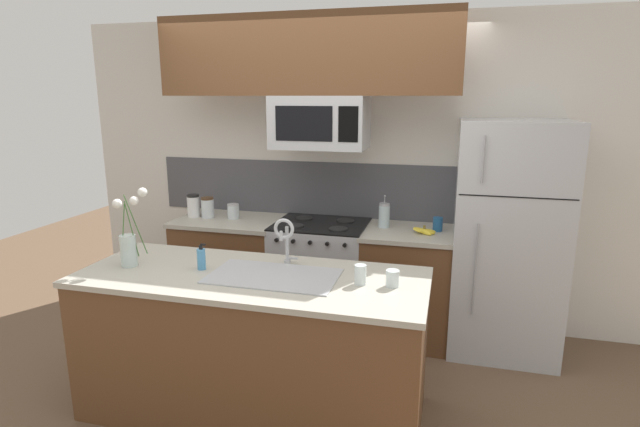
{
  "coord_description": "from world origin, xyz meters",
  "views": [
    {
      "loc": [
        1.02,
        -2.97,
        1.95
      ],
      "look_at": [
        0.16,
        0.27,
        1.16
      ],
      "focal_mm": 28.0,
      "sensor_mm": 36.0,
      "label": 1
    }
  ],
  "objects_px": {
    "storage_jar_medium": "(208,207)",
    "dish_soap_bottle": "(201,259)",
    "refrigerator": "(507,239)",
    "drinking_glass": "(360,275)",
    "banana_bunch": "(424,231)",
    "flower_vase": "(129,243)",
    "spare_glass": "(393,278)",
    "french_press": "(384,215)",
    "storage_jar_tall": "(193,206)",
    "storage_jar_short": "(233,211)",
    "sink_faucet": "(285,235)",
    "coffee_tin": "(438,224)",
    "stove_range": "(321,276)",
    "microwave": "(320,122)"
  },
  "relations": [
    {
      "from": "storage_jar_medium",
      "to": "dish_soap_bottle",
      "type": "distance_m",
      "value": 1.37
    },
    {
      "from": "refrigerator",
      "to": "drinking_glass",
      "type": "relative_size",
      "value": 15.61
    },
    {
      "from": "banana_bunch",
      "to": "flower_vase",
      "type": "distance_m",
      "value": 2.14
    },
    {
      "from": "banana_bunch",
      "to": "spare_glass",
      "type": "distance_m",
      "value": 1.17
    },
    {
      "from": "french_press",
      "to": "flower_vase",
      "type": "xyz_separation_m",
      "value": [
        -1.41,
        -1.36,
        0.05
      ]
    },
    {
      "from": "storage_jar_tall",
      "to": "storage_jar_short",
      "type": "height_order",
      "value": "storage_jar_tall"
    },
    {
      "from": "sink_faucet",
      "to": "spare_glass",
      "type": "bearing_deg",
      "value": -15.55
    },
    {
      "from": "coffee_tin",
      "to": "drinking_glass",
      "type": "relative_size",
      "value": 0.96
    },
    {
      "from": "flower_vase",
      "to": "storage_jar_short",
      "type": "bearing_deg",
      "value": 85.53
    },
    {
      "from": "stove_range",
      "to": "microwave",
      "type": "relative_size",
      "value": 1.25
    },
    {
      "from": "storage_jar_medium",
      "to": "storage_jar_short",
      "type": "distance_m",
      "value": 0.24
    },
    {
      "from": "storage_jar_short",
      "to": "drinking_glass",
      "type": "relative_size",
      "value": 1.13
    },
    {
      "from": "storage_jar_short",
      "to": "coffee_tin",
      "type": "xyz_separation_m",
      "value": [
        1.73,
        0.03,
        -0.01
      ]
    },
    {
      "from": "spare_glass",
      "to": "storage_jar_medium",
      "type": "bearing_deg",
      "value": 145.21
    },
    {
      "from": "dish_soap_bottle",
      "to": "drinking_glass",
      "type": "distance_m",
      "value": 0.99
    },
    {
      "from": "refrigerator",
      "to": "sink_faucet",
      "type": "height_order",
      "value": "refrigerator"
    },
    {
      "from": "flower_vase",
      "to": "microwave",
      "type": "bearing_deg",
      "value": 54.96
    },
    {
      "from": "storage_jar_medium",
      "to": "drinking_glass",
      "type": "relative_size",
      "value": 1.57
    },
    {
      "from": "storage_jar_tall",
      "to": "sink_faucet",
      "type": "relative_size",
      "value": 0.65
    },
    {
      "from": "microwave",
      "to": "storage_jar_tall",
      "type": "distance_m",
      "value": 1.37
    },
    {
      "from": "storage_jar_medium",
      "to": "flower_vase",
      "type": "xyz_separation_m",
      "value": [
        0.13,
        -1.29,
        0.06
      ]
    },
    {
      "from": "banana_bunch",
      "to": "flower_vase",
      "type": "xyz_separation_m",
      "value": [
        -1.74,
        -1.23,
        0.13
      ]
    },
    {
      "from": "banana_bunch",
      "to": "dish_soap_bottle",
      "type": "bearing_deg",
      "value": -137.28
    },
    {
      "from": "stove_range",
      "to": "drinking_glass",
      "type": "relative_size",
      "value": 8.13
    },
    {
      "from": "refrigerator",
      "to": "storage_jar_tall",
      "type": "bearing_deg",
      "value": -179.37
    },
    {
      "from": "french_press",
      "to": "drinking_glass",
      "type": "height_order",
      "value": "french_press"
    },
    {
      "from": "storage_jar_short",
      "to": "dish_soap_bottle",
      "type": "height_order",
      "value": "dish_soap_bottle"
    },
    {
      "from": "stove_range",
      "to": "drinking_glass",
      "type": "height_order",
      "value": "drinking_glass"
    },
    {
      "from": "french_press",
      "to": "coffee_tin",
      "type": "height_order",
      "value": "french_press"
    },
    {
      "from": "dish_soap_bottle",
      "to": "coffee_tin",
      "type": "bearing_deg",
      "value": 43.2
    },
    {
      "from": "drinking_glass",
      "to": "spare_glass",
      "type": "relative_size",
      "value": 1.2
    },
    {
      "from": "french_press",
      "to": "drinking_glass",
      "type": "bearing_deg",
      "value": -88.17
    },
    {
      "from": "banana_bunch",
      "to": "drinking_glass",
      "type": "height_order",
      "value": "drinking_glass"
    },
    {
      "from": "refrigerator",
      "to": "coffee_tin",
      "type": "xyz_separation_m",
      "value": [
        -0.52,
        0.03,
        0.07
      ]
    },
    {
      "from": "storage_jar_medium",
      "to": "coffee_tin",
      "type": "relative_size",
      "value": 1.63
    },
    {
      "from": "storage_jar_tall",
      "to": "flower_vase",
      "type": "height_order",
      "value": "flower_vase"
    },
    {
      "from": "storage_jar_short",
      "to": "spare_glass",
      "type": "height_order",
      "value": "storage_jar_short"
    },
    {
      "from": "storage_jar_medium",
      "to": "storage_jar_short",
      "type": "xyz_separation_m",
      "value": [
        0.23,
        0.02,
        -0.02
      ]
    },
    {
      "from": "storage_jar_tall",
      "to": "dish_soap_bottle",
      "type": "height_order",
      "value": "storage_jar_tall"
    },
    {
      "from": "dish_soap_bottle",
      "to": "storage_jar_short",
      "type": "bearing_deg",
      "value": 105.95
    },
    {
      "from": "storage_jar_tall",
      "to": "coffee_tin",
      "type": "relative_size",
      "value": 1.82
    },
    {
      "from": "coffee_tin",
      "to": "spare_glass",
      "type": "relative_size",
      "value": 1.15
    },
    {
      "from": "storage_jar_tall",
      "to": "flower_vase",
      "type": "bearing_deg",
      "value": -78.39
    },
    {
      "from": "stove_range",
      "to": "spare_glass",
      "type": "distance_m",
      "value": 1.52
    },
    {
      "from": "drinking_glass",
      "to": "refrigerator",
      "type": "bearing_deg",
      "value": 54.26
    },
    {
      "from": "storage_jar_tall",
      "to": "stove_range",
      "type": "bearing_deg",
      "value": 0.45
    },
    {
      "from": "refrigerator",
      "to": "banana_bunch",
      "type": "xyz_separation_m",
      "value": [
        -0.62,
        -0.08,
        0.04
      ]
    },
    {
      "from": "storage_jar_tall",
      "to": "flower_vase",
      "type": "xyz_separation_m",
      "value": [
        0.26,
        -1.29,
        0.05
      ]
    },
    {
      "from": "storage_jar_tall",
      "to": "french_press",
      "type": "height_order",
      "value": "french_press"
    },
    {
      "from": "storage_jar_medium",
      "to": "flower_vase",
      "type": "height_order",
      "value": "flower_vase"
    }
  ]
}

